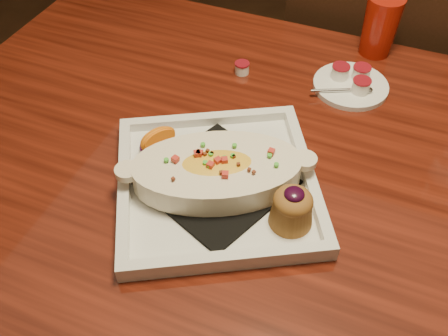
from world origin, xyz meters
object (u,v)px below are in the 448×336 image
at_px(chair_far, 358,79).
at_px(plate, 221,178).
at_px(table, 304,206).
at_px(saucer, 351,83).
at_px(red_tumbler, 380,26).

bearing_deg(chair_far, plate, 80.15).
distance_m(table, chair_far, 0.65).
relative_size(chair_far, saucer, 6.15).
xyz_separation_m(plate, red_tumbler, (0.16, 0.50, 0.03)).
height_order(chair_far, red_tumbler, chair_far).
bearing_deg(chair_far, saucer, 91.93).
bearing_deg(table, red_tumbler, 85.23).
bearing_deg(chair_far, table, 90.00).
distance_m(chair_far, red_tumbler, 0.39).
bearing_deg(saucer, plate, -111.55).
xyz_separation_m(table, red_tumbler, (0.03, 0.40, 0.16)).
distance_m(table, plate, 0.20).
height_order(plate, red_tumbler, red_tumbler).
relative_size(chair_far, red_tumbler, 7.18).
xyz_separation_m(table, saucer, (0.01, 0.25, 0.11)).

